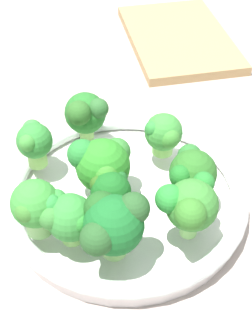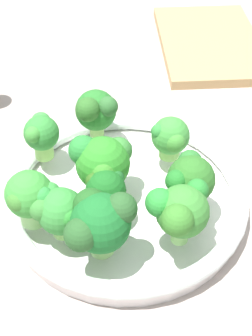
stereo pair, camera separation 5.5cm
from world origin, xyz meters
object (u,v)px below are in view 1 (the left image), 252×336
(broccoli_floret_1, at_px, (164,133))
(broccoli_floret_2, at_px, (192,173))
(broccoli_floret_6, at_px, (102,164))
(broccoli_floret_7, at_px, (111,192))
(broccoli_floret_8, at_px, (112,224))
(broccoli_floret_5, at_px, (34,141))
(bowl, at_px, (126,197))
(broccoli_floret_9, at_px, (68,218))
(broccoli_floret_0, at_px, (36,206))
(cutting_board, at_px, (179,38))
(broccoli_floret_3, at_px, (86,113))
(broccoli_floret_4, at_px, (190,205))

(broccoli_floret_1, height_order, broccoli_floret_2, broccoli_floret_2)
(broccoli_floret_6, xyz_separation_m, broccoli_floret_7, (-0.04, 0.01, -0.01))
(broccoli_floret_2, xyz_separation_m, broccoli_floret_8, (-0.01, 0.11, 0.01))
(broccoli_floret_5, xyz_separation_m, broccoli_floret_8, (-0.16, 0.01, 0.01))
(bowl, xyz_separation_m, broccoli_floret_6, (0.01, 0.02, 0.06))
(broccoli_floret_6, bearing_deg, broccoli_floret_9, 119.40)
(broccoli_floret_0, bearing_deg, broccoli_floret_1, -85.32)
(broccoli_floret_7, distance_m, cutting_board, 0.46)
(broccoli_floret_3, distance_m, broccoli_floret_6, 0.09)
(broccoli_floret_3, bearing_deg, broccoli_floret_6, 156.46)
(broccoli_floret_2, bearing_deg, cutting_board, -41.23)
(bowl, distance_m, broccoli_floret_9, 0.11)
(broccoli_floret_8, bearing_deg, broccoli_floret_9, 32.21)
(broccoli_floret_1, height_order, broccoli_floret_7, same)
(broccoli_floret_0, distance_m, broccoli_floret_7, 0.08)
(broccoli_floret_0, relative_size, cutting_board, 0.25)
(broccoli_floret_4, height_order, cutting_board, broccoli_floret_4)
(broccoli_floret_3, xyz_separation_m, broccoli_floret_9, (-0.13, 0.11, -0.01))
(broccoli_floret_7, bearing_deg, broccoli_floret_6, -22.19)
(broccoli_floret_0, bearing_deg, broccoli_floret_4, -129.70)
(broccoli_floret_4, bearing_deg, broccoli_floret_9, 54.94)
(broccoli_floret_2, distance_m, cutting_board, 0.43)
(broccoli_floret_2, bearing_deg, broccoli_floret_1, -19.62)
(broccoli_floret_8, bearing_deg, broccoli_floret_3, -26.53)
(broccoli_floret_4, distance_m, cutting_board, 0.48)
(broccoli_floret_7, bearing_deg, broccoli_floret_3, -23.14)
(broccoli_floret_4, xyz_separation_m, broccoli_floret_6, (0.11, 0.03, -0.01))
(broccoli_floret_1, height_order, broccoli_floret_6, broccoli_floret_6)
(broccoli_floret_7, xyz_separation_m, broccoli_floret_8, (-0.04, 0.03, 0.01))
(broccoli_floret_6, bearing_deg, broccoli_floret_0, 96.76)
(cutting_board, bearing_deg, broccoli_floret_5, 112.62)
(broccoli_floret_0, xyz_separation_m, broccoli_floret_1, (0.02, -0.19, -0.01))
(broccoli_floret_4, xyz_separation_m, broccoli_floret_7, (0.07, 0.04, -0.01))
(broccoli_floret_0, relative_size, broccoli_floret_2, 1.04)
(broccoli_floret_2, height_order, broccoli_floret_4, broccoli_floret_4)
(broccoli_floret_7, relative_size, cutting_board, 0.21)
(broccoli_floret_9, bearing_deg, broccoli_floret_0, 34.05)
(broccoli_floret_4, relative_size, broccoli_floret_8, 0.93)
(bowl, distance_m, broccoli_floret_4, 0.11)
(bowl, distance_m, broccoli_floret_8, 0.11)
(broccoli_floret_0, distance_m, broccoli_floret_4, 0.16)
(broccoli_floret_6, xyz_separation_m, broccoli_floret_8, (-0.08, 0.05, 0.01))
(broccoli_floret_7, height_order, broccoli_floret_8, broccoli_floret_8)
(broccoli_floret_4, bearing_deg, bowl, 3.71)
(broccoli_floret_1, height_order, broccoli_floret_8, broccoli_floret_8)
(cutting_board, bearing_deg, bowl, 128.63)
(broccoli_floret_1, height_order, broccoli_floret_9, broccoli_floret_9)
(broccoli_floret_2, relative_size, broccoli_floret_3, 0.95)
(bowl, bearing_deg, broccoli_floret_5, 31.71)
(broccoli_floret_6, height_order, cutting_board, broccoli_floret_6)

